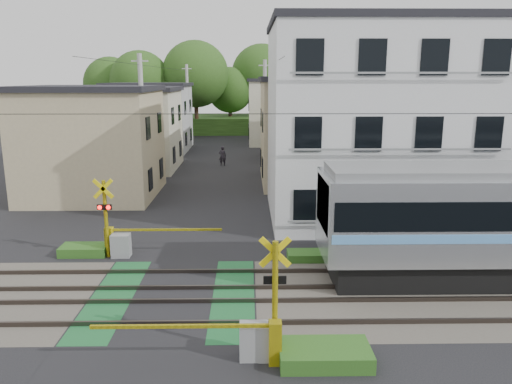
{
  "coord_description": "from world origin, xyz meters",
  "views": [
    {
      "loc": [
        2.37,
        -14.59,
        6.68
      ],
      "look_at": [
        2.69,
        5.0,
        2.22
      ],
      "focal_mm": 35.0,
      "sensor_mm": 36.0,
      "label": 1
    }
  ],
  "objects_px": {
    "crossing_signal_near": "(258,333)",
    "pedestrian": "(222,156)",
    "apartment_block": "(375,122)",
    "crossing_signal_far": "(119,239)"
  },
  "relations": [
    {
      "from": "crossing_signal_far",
      "to": "pedestrian",
      "type": "bearing_deg",
      "value": 81.74
    },
    {
      "from": "crossing_signal_near",
      "to": "crossing_signal_far",
      "type": "relative_size",
      "value": 1.0
    },
    {
      "from": "crossing_signal_near",
      "to": "apartment_block",
      "type": "distance_m",
      "value": 14.95
    },
    {
      "from": "crossing_signal_near",
      "to": "apartment_block",
      "type": "xyz_separation_m",
      "value": [
        5.91,
        13.15,
        3.94
      ]
    },
    {
      "from": "crossing_signal_near",
      "to": "crossing_signal_far",
      "type": "distance_m",
      "value": 8.95
    },
    {
      "from": "crossing_signal_near",
      "to": "pedestrian",
      "type": "bearing_deg",
      "value": 94.56
    },
    {
      "from": "crossing_signal_far",
      "to": "pedestrian",
      "type": "height_order",
      "value": "crossing_signal_far"
    },
    {
      "from": "crossing_signal_far",
      "to": "pedestrian",
      "type": "relative_size",
      "value": 3.05
    },
    {
      "from": "pedestrian",
      "to": "apartment_block",
      "type": "bearing_deg",
      "value": 120.37
    },
    {
      "from": "apartment_block",
      "to": "pedestrian",
      "type": "xyz_separation_m",
      "value": [
        -8.12,
        14.57,
        -3.88
      ]
    }
  ]
}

